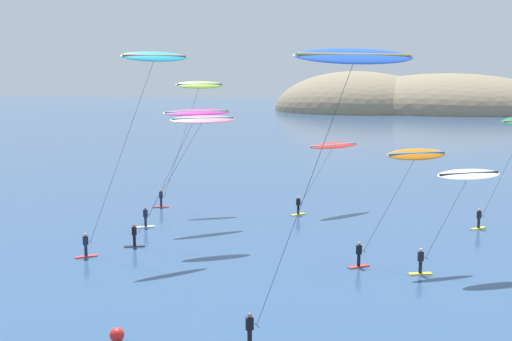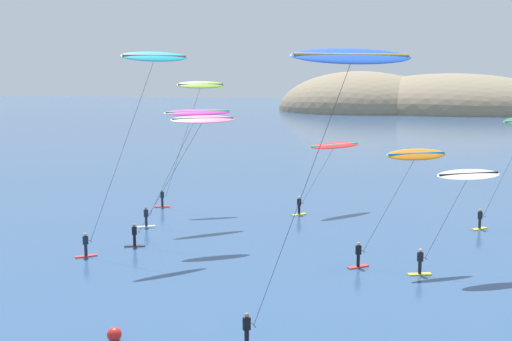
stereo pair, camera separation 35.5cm
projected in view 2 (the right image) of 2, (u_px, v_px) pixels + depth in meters
The scene contains 10 objects.
headland_island at pixel (401, 111), 217.71m from camera, with size 98.34×55.28×26.56m.
kitesurfer_cyan at pixel (149, 74), 45.40m from camera, with size 6.69×6.88×14.25m.
kitesurfer_pink at pixel (197, 129), 47.53m from camera, with size 7.69×5.22×9.59m.
kitesurfer_red at pixel (332, 150), 59.07m from camera, with size 5.78×6.51×6.32m.
kitesurfer_blue at pixel (346, 75), 29.59m from camera, with size 8.00×5.90×13.89m.
kitesurfer_white at pixel (464, 183), 40.57m from camera, with size 5.87×3.81×6.62m.
kitesurfer_lime at pixel (197, 97), 60.42m from camera, with size 6.44×3.79×11.97m.
kitesurfer_orange at pixel (410, 166), 42.25m from camera, with size 6.32×4.33×7.74m.
kitesurfer_magenta at pixel (194, 121), 53.78m from camera, with size 7.01×6.00×9.72m.
marker_buoy at pixel (114, 334), 30.49m from camera, with size 0.70×0.70×0.70m, color red.
Camera 2 is at (7.67, -18.58, 12.67)m, focal length 45.00 mm.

